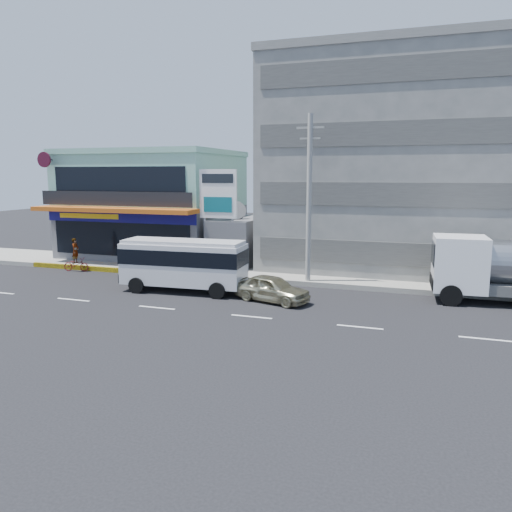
{
  "coord_description": "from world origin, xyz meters",
  "views": [
    {
      "loc": [
        12.38,
        -21.26,
        6.58
      ],
      "look_at": [
        3.88,
        3.98,
        2.2
      ],
      "focal_mm": 35.0,
      "sensor_mm": 36.0,
      "label": 1
    }
  ],
  "objects_px": {
    "satellite_dish": "(235,218)",
    "sedan": "(272,288)",
    "motorcycle_rider": "(76,260)",
    "billboard": "(218,200)",
    "minibus": "(183,261)",
    "utility_pole_near": "(309,199)",
    "shop_building": "(155,207)",
    "concrete_building": "(390,168)"
  },
  "relations": [
    {
      "from": "sedan",
      "to": "minibus",
      "type": "bearing_deg",
      "value": 100.46
    },
    {
      "from": "minibus",
      "to": "satellite_dish",
      "type": "bearing_deg",
      "value": 87.7
    },
    {
      "from": "satellite_dish",
      "to": "sedan",
      "type": "bearing_deg",
      "value": -57.5
    },
    {
      "from": "satellite_dish",
      "to": "billboard",
      "type": "height_order",
      "value": "billboard"
    },
    {
      "from": "satellite_dish",
      "to": "motorcycle_rider",
      "type": "height_order",
      "value": "satellite_dish"
    },
    {
      "from": "utility_pole_near",
      "to": "minibus",
      "type": "bearing_deg",
      "value": -148.9
    },
    {
      "from": "shop_building",
      "to": "sedan",
      "type": "xyz_separation_m",
      "value": [
        13.08,
        -10.92,
        -3.3
      ]
    },
    {
      "from": "billboard",
      "to": "sedan",
      "type": "bearing_deg",
      "value": -47.89
    },
    {
      "from": "satellite_dish",
      "to": "billboard",
      "type": "relative_size",
      "value": 0.22
    },
    {
      "from": "utility_pole_near",
      "to": "sedan",
      "type": "bearing_deg",
      "value": -101.9
    },
    {
      "from": "satellite_dish",
      "to": "sedan",
      "type": "height_order",
      "value": "satellite_dish"
    },
    {
      "from": "motorcycle_rider",
      "to": "billboard",
      "type": "bearing_deg",
      "value": 15.08
    },
    {
      "from": "billboard",
      "to": "satellite_dish",
      "type": "bearing_deg",
      "value": 74.48
    },
    {
      "from": "sedan",
      "to": "billboard",
      "type": "bearing_deg",
      "value": 58.65
    },
    {
      "from": "shop_building",
      "to": "minibus",
      "type": "xyz_separation_m",
      "value": [
        7.7,
        -10.34,
        -2.25
      ]
    },
    {
      "from": "billboard",
      "to": "sedan",
      "type": "xyz_separation_m",
      "value": [
        5.58,
        -6.17,
        -4.23
      ]
    },
    {
      "from": "concrete_building",
      "to": "minibus",
      "type": "relative_size",
      "value": 2.24
    },
    {
      "from": "concrete_building",
      "to": "satellite_dish",
      "type": "relative_size",
      "value": 10.67
    },
    {
      "from": "shop_building",
      "to": "motorcycle_rider",
      "type": "bearing_deg",
      "value": -105.44
    },
    {
      "from": "sedan",
      "to": "shop_building",
      "type": "bearing_deg",
      "value": 66.69
    },
    {
      "from": "minibus",
      "to": "utility_pole_near",
      "type": "bearing_deg",
      "value": 31.1
    },
    {
      "from": "shop_building",
      "to": "sedan",
      "type": "distance_m",
      "value": 17.35
    },
    {
      "from": "billboard",
      "to": "motorcycle_rider",
      "type": "bearing_deg",
      "value": -164.92
    },
    {
      "from": "satellite_dish",
      "to": "motorcycle_rider",
      "type": "bearing_deg",
      "value": -156.46
    },
    {
      "from": "sedan",
      "to": "motorcycle_rider",
      "type": "height_order",
      "value": "motorcycle_rider"
    },
    {
      "from": "minibus",
      "to": "motorcycle_rider",
      "type": "xyz_separation_m",
      "value": [
        -9.72,
        3.03,
        -1.0
      ]
    },
    {
      "from": "concrete_building",
      "to": "minibus",
      "type": "distance_m",
      "value": 16.23
    },
    {
      "from": "concrete_building",
      "to": "sedan",
      "type": "xyz_separation_m",
      "value": [
        -4.92,
        -11.97,
        -6.3
      ]
    },
    {
      "from": "motorcycle_rider",
      "to": "sedan",
      "type": "bearing_deg",
      "value": -13.44
    },
    {
      "from": "satellite_dish",
      "to": "minibus",
      "type": "xyz_separation_m",
      "value": [
        -0.3,
        -7.4,
        -1.82
      ]
    },
    {
      "from": "satellite_dish",
      "to": "billboard",
      "type": "xyz_separation_m",
      "value": [
        -0.5,
        -1.8,
        1.35
      ]
    },
    {
      "from": "concrete_building",
      "to": "billboard",
      "type": "bearing_deg",
      "value": -151.08
    },
    {
      "from": "motorcycle_rider",
      "to": "utility_pole_near",
      "type": "bearing_deg",
      "value": 2.73
    },
    {
      "from": "billboard",
      "to": "motorcycle_rider",
      "type": "xyz_separation_m",
      "value": [
        -9.52,
        -2.56,
        -4.18
      ]
    },
    {
      "from": "concrete_building",
      "to": "satellite_dish",
      "type": "height_order",
      "value": "concrete_building"
    },
    {
      "from": "billboard",
      "to": "minibus",
      "type": "height_order",
      "value": "billboard"
    },
    {
      "from": "minibus",
      "to": "sedan",
      "type": "xyz_separation_m",
      "value": [
        5.38,
        -0.57,
        -1.05
      ]
    },
    {
      "from": "billboard",
      "to": "minibus",
      "type": "bearing_deg",
      "value": -87.93
    },
    {
      "from": "shop_building",
      "to": "satellite_dish",
      "type": "height_order",
      "value": "shop_building"
    },
    {
      "from": "billboard",
      "to": "utility_pole_near",
      "type": "distance_m",
      "value": 6.75
    },
    {
      "from": "shop_building",
      "to": "motorcycle_rider",
      "type": "distance_m",
      "value": 8.25
    },
    {
      "from": "minibus",
      "to": "motorcycle_rider",
      "type": "relative_size",
      "value": 3.13
    }
  ]
}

